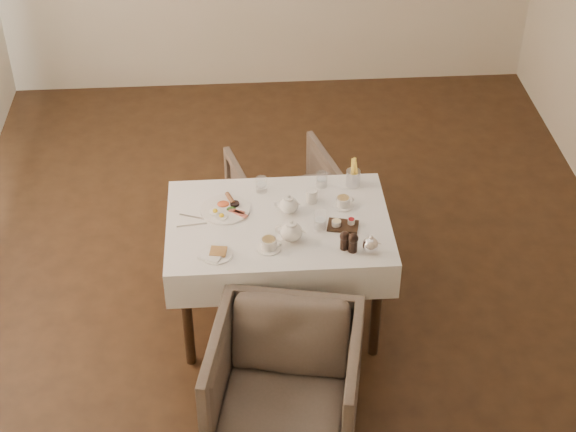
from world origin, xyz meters
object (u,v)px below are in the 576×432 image
(table, at_px, (278,237))
(breakfast_plate, at_px, (226,209))
(armchair_near, at_px, (285,385))
(teapot_centre, at_px, (289,204))
(armchair_far, at_px, (284,197))

(table, bearing_deg, breakfast_plate, 157.24)
(table, xyz_separation_m, breakfast_plate, (-0.30, 0.13, 0.13))
(armchair_near, distance_m, breakfast_plate, 1.12)
(table, bearing_deg, teapot_centre, 50.00)
(breakfast_plate, distance_m, teapot_centre, 0.37)
(armchair_near, distance_m, teapot_centre, 1.07)
(armchair_far, relative_size, breakfast_plate, 2.31)
(breakfast_plate, bearing_deg, armchair_far, 67.23)
(table, relative_size, armchair_near, 1.65)
(armchair_far, height_order, breakfast_plate, breakfast_plate)
(armchair_far, distance_m, breakfast_plate, 0.94)
(armchair_near, height_order, armchair_far, armchair_near)
(table, relative_size, teapot_centre, 8.19)
(armchair_far, bearing_deg, teapot_centre, 72.85)
(breakfast_plate, bearing_deg, teapot_centre, -2.46)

